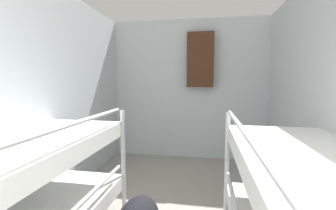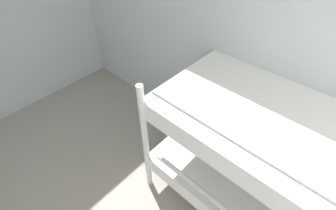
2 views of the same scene
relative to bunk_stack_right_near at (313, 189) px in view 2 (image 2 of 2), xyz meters
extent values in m
cube|color=silver|center=(0.44, 0.67, 0.61)|extent=(0.06, 4.27, 2.41)
cylinder|color=silver|center=(-0.39, 0.97, -0.07)|extent=(0.04, 0.04, 1.06)
cube|color=white|center=(0.01, 0.07, -0.30)|extent=(0.80, 1.85, 0.14)
cube|color=white|center=(0.01, 0.07, 0.27)|extent=(0.80, 1.85, 0.14)
cylinder|color=silver|center=(-0.39, 0.07, 0.48)|extent=(0.03, 1.57, 0.03)
camera|label=1|loc=(-0.60, -1.19, 0.75)|focal=24.00mm
camera|label=2|loc=(-1.01, 0.20, 1.22)|focal=24.00mm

